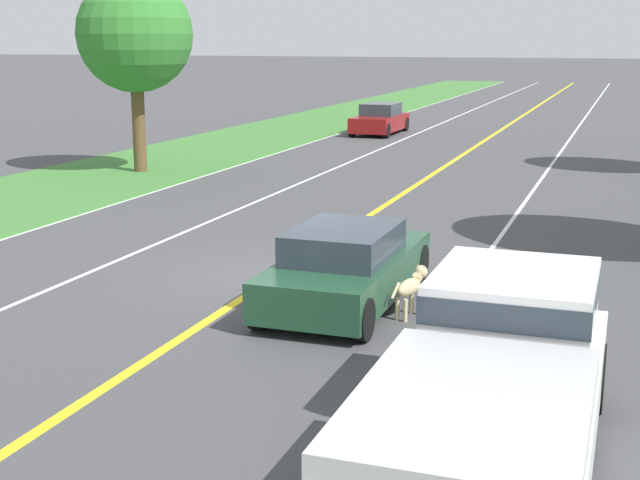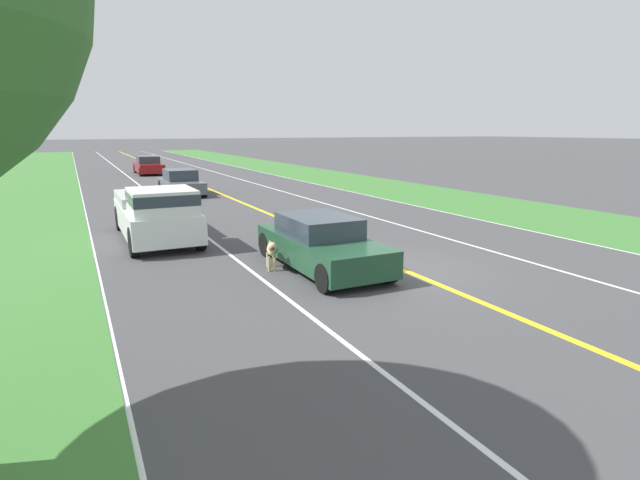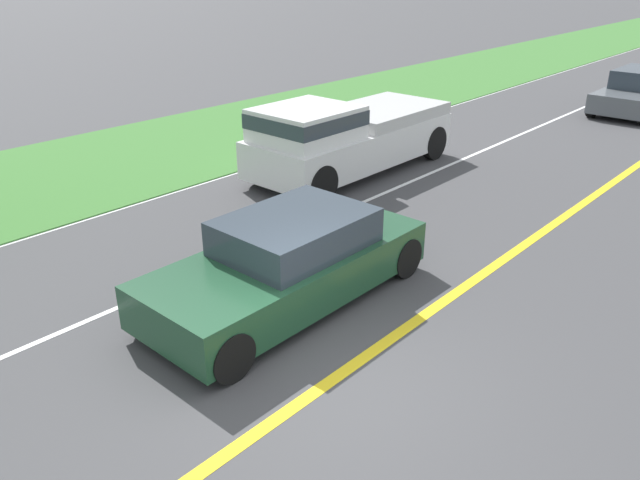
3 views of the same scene
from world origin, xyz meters
TOP-DOWN VIEW (x-y plane):
  - ground_plane at (0.00, 0.00)m, footprint 400.00×400.00m
  - centre_divider_line at (0.00, 0.00)m, footprint 0.18×160.00m
  - lane_edge_line_right at (7.00, 0.00)m, footprint 0.14×160.00m
  - lane_dash_same_dir at (3.50, 0.00)m, footprint 0.10×160.00m
  - ego_car at (1.77, -1.11)m, footprint 1.88×4.53m
  - dog at (2.99, -1.47)m, footprint 0.43×1.11m
  - pickup_truck at (5.04, -6.32)m, footprint 2.08×5.48m
  - car_trailing_near at (1.99, -17.92)m, footprint 1.83×4.44m

SIDE VIEW (x-z plane):
  - ground_plane at x=0.00m, z-range 0.00..0.00m
  - centre_divider_line at x=0.00m, z-range 0.00..0.01m
  - lane_edge_line_right at x=7.00m, z-range 0.00..0.01m
  - lane_dash_same_dir at x=3.50m, z-range 0.00..0.01m
  - dog at x=2.99m, z-range 0.10..0.91m
  - ego_car at x=1.77m, z-range -0.04..1.30m
  - car_trailing_near at x=1.99m, z-range -0.05..1.32m
  - pickup_truck at x=5.04m, z-range 0.02..1.82m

